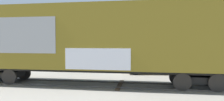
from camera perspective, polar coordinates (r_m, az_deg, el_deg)
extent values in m
plane|color=gray|center=(11.71, -7.21, -9.89)|extent=(260.00, 260.00, 0.00)
cube|color=#4C4742|center=(10.92, -6.55, -10.58)|extent=(59.94, 2.88, 0.08)
cube|color=#4C4742|center=(12.28, -4.77, -9.11)|extent=(59.94, 2.88, 0.08)
cube|color=#423323|center=(11.32, 2.31, -10.12)|extent=(0.36, 2.51, 0.07)
cube|color=olive|center=(11.34, -5.66, 3.93)|extent=(16.27, 3.51, 3.54)
cube|color=#2D2823|center=(11.54, -5.70, 13.34)|extent=(15.35, 1.11, 0.24)
cube|color=#999999|center=(11.44, -24.46, 4.15)|extent=(3.55, 0.19, 1.95)
cube|color=silver|center=(9.87, -4.38, -2.53)|extent=(3.40, 0.19, 1.10)
cube|color=black|center=(11.44, -5.62, -5.46)|extent=(15.88, 2.25, 0.20)
cube|color=black|center=(14.06, -29.07, -5.99)|extent=(2.16, 1.34, 0.36)
cylinder|color=black|center=(15.14, -29.95, -5.61)|extent=(0.92, 0.16, 0.92)
cylinder|color=black|center=(12.99, -28.04, -6.87)|extent=(0.92, 0.16, 0.92)
cylinder|color=black|center=(14.15, -24.53, -6.05)|extent=(0.92, 0.16, 0.92)
cube|color=black|center=(11.54, 23.50, -7.68)|extent=(2.16, 1.34, 0.36)
cylinder|color=black|center=(10.67, 20.03, -8.72)|extent=(0.92, 0.16, 0.92)
cylinder|color=black|center=(12.06, 18.67, -7.41)|extent=(0.92, 0.16, 0.92)
cylinder|color=black|center=(11.13, 28.73, -8.42)|extent=(0.92, 0.16, 0.92)
cylinder|color=black|center=(12.47, 26.45, -7.22)|extent=(0.92, 0.16, 0.92)
cylinder|color=silver|center=(24.66, 18.88, 7.71)|extent=(0.12, 0.12, 9.62)
cube|color=silver|center=(90.80, 9.03, 3.70)|extent=(112.29, 42.54, 8.98)
cube|color=#9E9384|center=(79.69, 22.00, 8.07)|extent=(6.34, 4.09, 3.05)
cube|color=brown|center=(79.56, 21.50, 8.01)|extent=(5.44, 4.78, 2.85)
cone|color=#193D23|center=(86.67, -4.09, 8.30)|extent=(2.32, 2.32, 4.65)
cone|color=#193D23|center=(77.41, 17.59, 8.57)|extent=(1.89, 1.89, 3.79)
cone|color=#193D23|center=(83.14, 16.94, 8.41)|extent=(2.26, 2.26, 4.51)
cone|color=#193D23|center=(80.39, 1.15, 8.29)|extent=(1.65, 1.65, 3.31)
cone|color=#193D23|center=(88.96, -8.78, 8.18)|extent=(2.41, 2.41, 4.81)
cube|color=#1E5933|center=(17.47, -8.64, -3.60)|extent=(4.64, 2.38, 0.69)
cube|color=#2D333D|center=(17.43, -8.84, -1.53)|extent=(2.15, 1.89, 0.57)
cylinder|color=black|center=(18.10, -3.33, -4.46)|extent=(0.66, 0.30, 0.64)
cylinder|color=black|center=(16.39, -4.13, -5.19)|extent=(0.66, 0.30, 0.64)
cylinder|color=black|center=(18.73, -12.56, -4.28)|extent=(0.66, 0.30, 0.64)
cylinder|color=black|center=(17.08, -14.25, -4.95)|extent=(0.66, 0.30, 0.64)
cube|color=#9E8966|center=(15.86, 11.99, -4.32)|extent=(4.51, 2.38, 0.64)
cube|color=#2D333D|center=(15.77, 11.31, -2.09)|extent=(2.02, 1.87, 0.59)
cylinder|color=black|center=(17.01, 16.46, -5.00)|extent=(0.66, 0.30, 0.64)
cylinder|color=black|center=(15.34, 17.90, -5.83)|extent=(0.66, 0.30, 0.64)
cylinder|color=black|center=(16.61, 6.51, -5.09)|extent=(0.66, 0.30, 0.64)
cylinder|color=black|center=(14.90, 6.84, -5.97)|extent=(0.66, 0.30, 0.64)
cylinder|color=black|center=(17.73, 27.21, -4.88)|extent=(0.66, 0.30, 0.64)
cylinder|color=black|center=(16.11, 29.77, -5.65)|extent=(0.66, 0.30, 0.64)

